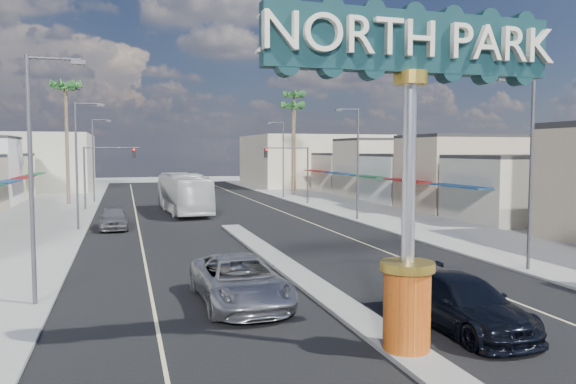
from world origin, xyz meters
TOP-DOWN VIEW (x-y plane):
  - ground at (0.00, 30.00)m, footprint 160.00×160.00m
  - road at (0.00, 30.00)m, footprint 20.00×120.00m
  - median_island at (0.00, 14.00)m, footprint 1.30×30.00m
  - sidewalk_left at (-14.00, 30.00)m, footprint 8.00×120.00m
  - sidewalk_right at (14.00, 30.00)m, footprint 8.00×120.00m
  - storefront_row_right at (24.00, 43.00)m, footprint 12.00×42.00m
  - backdrop_far_left at (-22.00, 75.00)m, footprint 20.00×20.00m
  - backdrop_far_right at (22.00, 75.00)m, footprint 20.00×20.00m
  - gateway_sign at (0.00, 1.98)m, footprint 8.20×1.50m
  - traffic_signal_left at (-9.18, 43.99)m, footprint 5.09×0.45m
  - traffic_signal_right at (9.18, 43.99)m, footprint 5.09×0.45m
  - streetlight_l_near at (-10.43, 10.00)m, footprint 2.03×0.22m
  - streetlight_l_mid at (-10.43, 30.00)m, footprint 2.03×0.22m
  - streetlight_l_far at (-10.43, 52.00)m, footprint 2.03×0.22m
  - streetlight_r_near at (10.43, 10.00)m, footprint 2.03×0.22m
  - streetlight_r_mid at (10.43, 30.00)m, footprint 2.03×0.22m
  - streetlight_r_far at (10.43, 52.00)m, footprint 2.03×0.22m
  - palm_left_far at (-13.00, 50.00)m, footprint 2.60×2.60m
  - palm_right_mid at (13.00, 56.00)m, footprint 2.60×2.60m
  - palm_right_far at (15.00, 62.00)m, footprint 2.60×2.60m
  - suv_left at (-3.43, 8.28)m, footprint 3.13×6.42m
  - suv_right at (2.78, 3.50)m, footprint 2.58×5.82m
  - car_parked_left at (-8.20, 30.11)m, footprint 1.98×4.89m
  - city_bus at (-2.31, 39.50)m, footprint 3.82×13.04m

SIDE VIEW (x-z plane):
  - ground at x=0.00m, z-range 0.00..0.00m
  - road at x=0.00m, z-range 0.00..0.01m
  - sidewalk_left at x=-14.00m, z-range 0.00..0.12m
  - sidewalk_right at x=14.00m, z-range 0.00..0.12m
  - median_island at x=0.00m, z-range 0.00..0.16m
  - suv_right at x=2.78m, z-range 0.00..1.66m
  - car_parked_left at x=-8.20m, z-range 0.00..1.66m
  - suv_left at x=-3.43m, z-range 0.00..1.76m
  - city_bus at x=-2.31m, z-range 0.00..3.59m
  - storefront_row_right at x=24.00m, z-range 0.00..6.00m
  - backdrop_far_left at x=-22.00m, z-range 0.00..8.00m
  - backdrop_far_right at x=22.00m, z-range 0.00..8.00m
  - traffic_signal_left at x=-9.18m, z-range 1.27..7.27m
  - traffic_signal_right at x=9.18m, z-range 1.27..7.27m
  - streetlight_l_near at x=-10.43m, z-range 0.57..9.57m
  - streetlight_l_mid at x=-10.43m, z-range 0.57..9.57m
  - streetlight_l_far at x=-10.43m, z-range 0.57..9.57m
  - streetlight_r_near at x=10.43m, z-range 0.57..9.57m
  - streetlight_r_mid at x=10.43m, z-range 0.57..9.57m
  - streetlight_r_far at x=10.43m, z-range 0.57..9.57m
  - gateway_sign at x=0.00m, z-range 1.35..10.50m
  - palm_right_mid at x=13.00m, z-range 4.55..16.65m
  - palm_left_far at x=-13.00m, z-range 4.95..18.05m
  - palm_right_far at x=15.00m, z-range 5.34..19.44m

